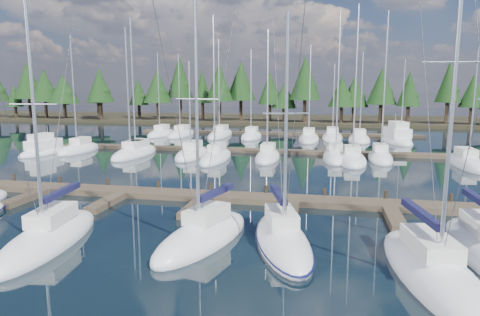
% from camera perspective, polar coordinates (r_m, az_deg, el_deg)
% --- Properties ---
extents(ground, '(260.00, 260.00, 0.00)m').
position_cam_1_polar(ground, '(41.31, 0.06, -1.27)').
color(ground, black).
rests_on(ground, ground).
extents(far_shore, '(220.00, 30.00, 0.60)m').
position_cam_1_polar(far_shore, '(100.40, 6.77, 5.13)').
color(far_shore, '#2B2617').
rests_on(far_shore, ground).
extents(main_dock, '(44.00, 6.13, 0.90)m').
position_cam_1_polar(main_dock, '(29.26, -4.79, -5.37)').
color(main_dock, '#4D4130').
rests_on(main_dock, ground).
extents(back_docks, '(50.00, 21.80, 0.40)m').
position_cam_1_polar(back_docks, '(60.38, 3.68, 2.29)').
color(back_docks, '#4D4130').
rests_on(back_docks, ground).
extents(front_sailboat_2, '(3.54, 9.08, 12.50)m').
position_cam_1_polar(front_sailboat_2, '(23.47, -24.09, -9.73)').
color(front_sailboat_2, white).
rests_on(front_sailboat_2, ground).
extents(front_sailboat_3, '(4.49, 8.33, 12.91)m').
position_cam_1_polar(front_sailboat_3, '(21.82, -4.91, -10.33)').
color(front_sailboat_3, white).
rests_on(front_sailboat_3, ground).
extents(front_sailboat_4, '(4.63, 8.62, 11.76)m').
position_cam_1_polar(front_sailboat_4, '(21.32, 5.68, -10.86)').
color(front_sailboat_4, white).
rests_on(front_sailboat_4, ground).
extents(front_sailboat_5, '(4.24, 10.01, 15.52)m').
position_cam_1_polar(front_sailboat_5, '(19.45, 24.34, -13.66)').
color(front_sailboat_5, white).
rests_on(front_sailboat_5, ground).
extents(back_sailboat_rows, '(45.39, 32.71, 16.39)m').
position_cam_1_polar(back_sailboat_rows, '(56.06, 3.19, 1.82)').
color(back_sailboat_rows, white).
rests_on(back_sailboat_rows, ground).
extents(motor_yacht_left, '(3.06, 7.98, 3.91)m').
position_cam_1_polar(motor_yacht_left, '(54.95, -24.67, 1.00)').
color(motor_yacht_left, white).
rests_on(motor_yacht_left, ground).
extents(motor_yacht_right, '(4.75, 10.11, 4.87)m').
position_cam_1_polar(motor_yacht_right, '(64.28, 20.15, 2.46)').
color(motor_yacht_right, white).
rests_on(motor_yacht_right, ground).
extents(tree_line, '(185.25, 11.52, 14.12)m').
position_cam_1_polar(tree_line, '(90.66, 4.55, 9.24)').
color(tree_line, black).
rests_on(tree_line, far_shore).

